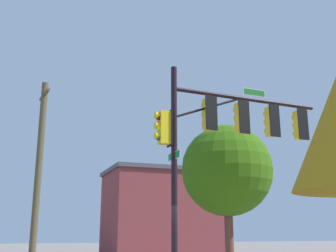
{
  "coord_description": "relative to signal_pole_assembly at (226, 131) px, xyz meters",
  "views": [
    {
      "loc": [
        -4.82,
        -12.39,
        1.69
      ],
      "look_at": [
        -0.31,
        -0.25,
        5.02
      ],
      "focal_mm": 44.29,
      "sensor_mm": 36.0,
      "label": 1
    }
  ],
  "objects": [
    {
      "name": "brick_building",
      "position": [
        4.29,
        18.51,
        -1.9
      ],
      "size": [
        8.92,
        6.4,
        6.46
      ],
      "color": "brown",
      "rests_on": "ground_plane"
    },
    {
      "name": "utility_pole",
      "position": [
        -5.8,
        7.63,
        -0.62
      ],
      "size": [
        0.37,
        1.8,
        8.82
      ],
      "color": "brown",
      "rests_on": "ground_plane"
    },
    {
      "name": "signal_pole_assembly",
      "position": [
        0.0,
        0.0,
        0.0
      ],
      "size": [
        6.59,
        1.01,
        7.2
      ],
      "color": "black",
      "rests_on": "ground_plane"
    },
    {
      "name": "tree_mid",
      "position": [
        2.54,
        4.74,
        -0.62
      ],
      "size": [
        4.29,
        4.29,
        6.68
      ],
      "color": "brown",
      "rests_on": "ground_plane"
    }
  ]
}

